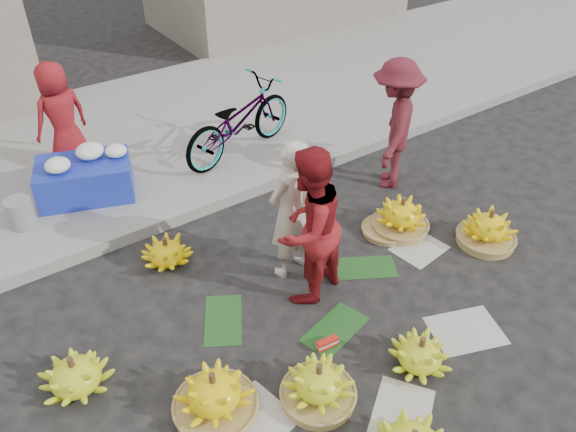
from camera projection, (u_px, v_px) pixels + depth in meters
ground at (330, 312)px, 5.42m from camera, size 80.00×80.00×0.00m
curb at (219, 199)px, 6.82m from camera, size 40.00×0.25×0.15m
sidewalk at (150, 132)px, 8.22m from camera, size 40.00×4.00×0.12m
newspaper_scatter at (387, 368)px, 4.88m from camera, size 3.20×1.80×0.00m
banana_leaves at (310, 304)px, 5.50m from camera, size 2.00×1.00×0.00m
banana_bunch_0 at (214, 395)px, 4.43m from camera, size 0.76×0.76×0.46m
banana_bunch_1 at (319, 385)px, 4.53m from camera, size 0.61×0.61×0.43m
banana_bunch_3 at (420, 354)px, 4.83m from camera, size 0.59×0.59×0.34m
banana_bunch_4 at (488, 229)px, 6.16m from camera, size 0.72×0.72×0.44m
banana_bunch_5 at (401, 216)px, 6.35m from camera, size 0.63×0.63×0.44m
banana_bunch_6 at (75, 375)px, 4.63m from camera, size 0.67×0.67×0.37m
banana_bunch_7 at (166, 252)px, 5.92m from camera, size 0.51×0.51×0.33m
basket_spare at (385, 230)px, 6.40m from camera, size 0.59×0.59×0.06m
incense_stack at (327, 343)px, 5.05m from camera, size 0.21×0.09×0.08m
vendor_cream at (291, 211)px, 5.46m from camera, size 0.61×0.46×1.53m
vendor_red at (308, 227)px, 5.17m from camera, size 0.94×0.83×1.62m
man_striped at (394, 125)px, 6.77m from camera, size 1.20×1.16×1.64m
flower_table at (85, 177)px, 6.67m from camera, size 1.24×0.99×0.62m
grey_bucket at (21, 213)px, 6.23m from camera, size 0.30×0.30×0.34m
flower_vendor at (61, 117)px, 6.95m from camera, size 0.77×0.60×1.40m
bicycle at (238, 120)px, 7.33m from camera, size 1.09×1.95×0.97m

